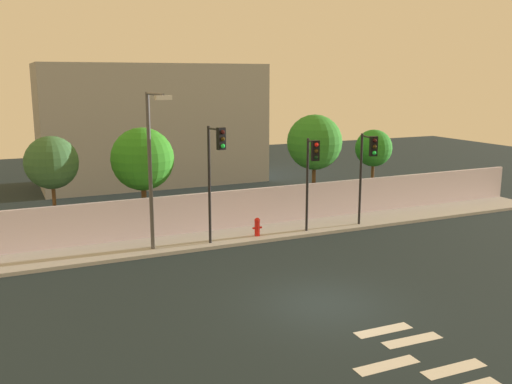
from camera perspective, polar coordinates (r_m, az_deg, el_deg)
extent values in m
plane|color=#1A2529|center=(18.81, 6.80, -11.11)|extent=(80.00, 80.00, 0.00)
cube|color=#A6A6A6|center=(25.73, -2.73, -4.59)|extent=(36.00, 2.40, 0.15)
cube|color=silver|center=(26.65, -3.78, -1.87)|extent=(36.00, 0.18, 1.80)
cube|color=silver|center=(15.74, 19.28, -16.44)|extent=(1.81, 0.48, 0.01)
cube|color=silver|center=(15.45, 13.02, -16.61)|extent=(1.80, 0.45, 0.01)
cube|color=silver|center=(16.91, 15.44, -14.16)|extent=(1.81, 0.50, 0.01)
cube|color=silver|center=(17.30, 12.68, -13.41)|extent=(1.81, 0.48, 0.01)
cylinder|color=black|center=(24.14, -4.71, 0.66)|extent=(0.12, 0.12, 5.05)
cylinder|color=black|center=(23.41, -4.18, 6.33)|extent=(0.28, 0.94, 0.08)
cube|color=black|center=(23.05, -3.53, 5.38)|extent=(0.38, 0.27, 0.90)
sphere|color=black|center=(22.92, -3.37, 6.02)|extent=(0.18, 0.18, 0.18)
sphere|color=#33260A|center=(22.95, -3.36, 5.33)|extent=(0.18, 0.18, 0.18)
sphere|color=#19F24C|center=(22.98, -3.35, 4.63)|extent=(0.18, 0.18, 0.18)
cylinder|color=black|center=(27.73, 10.46, 1.26)|extent=(0.12, 0.12, 4.42)
cylinder|color=black|center=(26.82, 11.18, 5.45)|extent=(0.37, 1.33, 0.08)
cube|color=black|center=(26.25, 11.73, 4.53)|extent=(0.37, 0.27, 0.90)
sphere|color=black|center=(26.11, 11.86, 5.08)|extent=(0.18, 0.18, 0.18)
sphere|color=#33260A|center=(26.14, 11.83, 4.47)|extent=(0.18, 0.18, 0.18)
sphere|color=#19F24C|center=(26.17, 11.81, 3.86)|extent=(0.18, 0.18, 0.18)
cylinder|color=black|center=(26.18, 5.18, 0.70)|extent=(0.12, 0.12, 4.33)
cylinder|color=black|center=(25.45, 5.62, 5.07)|extent=(0.23, 0.92, 0.08)
cube|color=black|center=(25.07, 5.98, 4.16)|extent=(0.37, 0.25, 0.90)
sphere|color=red|center=(24.92, 6.10, 4.74)|extent=(0.18, 0.18, 0.18)
sphere|color=#33260A|center=(24.96, 6.08, 4.11)|extent=(0.18, 0.18, 0.18)
sphere|color=black|center=(24.99, 6.07, 3.47)|extent=(0.18, 0.18, 0.18)
cylinder|color=#4C4C51|center=(23.50, -10.60, 1.94)|extent=(0.16, 0.16, 6.46)
cylinder|color=#4C4C51|center=(22.22, -10.13, 9.67)|extent=(0.19, 2.05, 0.10)
cube|color=beige|center=(21.25, -9.30, 9.35)|extent=(0.61, 0.27, 0.16)
cylinder|color=red|center=(25.63, 0.12, -3.69)|extent=(0.24, 0.24, 0.67)
sphere|color=red|center=(25.53, 0.12, -2.89)|extent=(0.26, 0.26, 0.26)
cylinder|color=red|center=(25.55, -0.23, -3.66)|extent=(0.10, 0.09, 0.09)
cylinder|color=red|center=(25.69, 0.47, -3.58)|extent=(0.10, 0.09, 0.09)
cylinder|color=brown|center=(26.29, -19.56, -1.75)|extent=(0.16, 0.16, 2.96)
sphere|color=#346336|center=(25.91, -19.88, 2.81)|extent=(2.29, 2.29, 2.29)
cylinder|color=brown|center=(26.90, -11.16, -1.27)|extent=(0.23, 0.23, 2.71)
sphere|color=#2E8A21|center=(26.52, -11.34, 3.27)|extent=(2.90, 2.90, 2.90)
cylinder|color=brown|center=(30.21, 5.81, 0.62)|extent=(0.20, 0.20, 3.06)
sphere|color=#2E8328|center=(29.86, 5.90, 5.00)|extent=(2.89, 2.89, 2.89)
cylinder|color=brown|center=(32.27, 11.60, 0.90)|extent=(0.18, 0.18, 2.79)
sphere|color=#278426|center=(31.98, 11.74, 4.35)|extent=(2.04, 2.04, 2.04)
cube|color=#959595|center=(39.60, -10.35, 6.73)|extent=(14.82, 6.00, 8.05)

